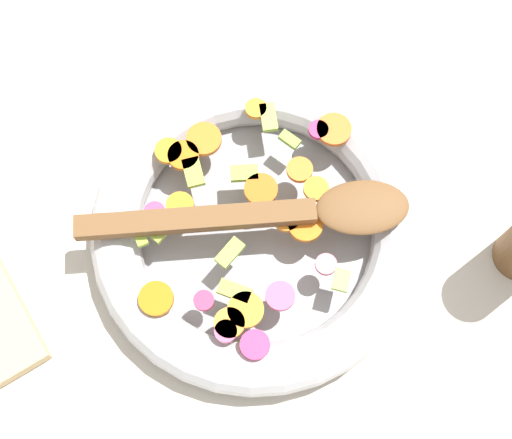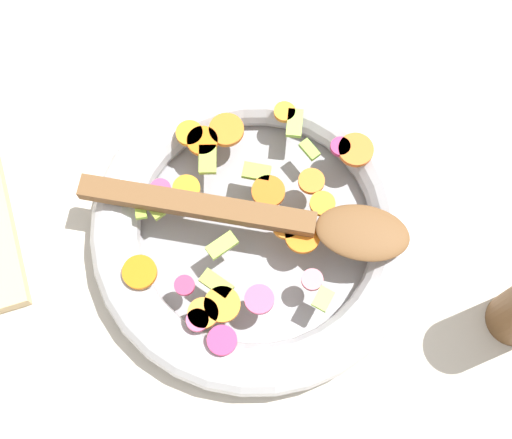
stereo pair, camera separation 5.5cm
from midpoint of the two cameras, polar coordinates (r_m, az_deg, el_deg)
name	(u,v)px [view 2 (the right image)]	position (r m, az deg, el deg)	size (l,w,h in m)	color
ground_plane	(256,235)	(0.74, 2.13, -1.50)	(4.00, 4.00, 0.00)	beige
skillet	(256,228)	(0.72, 2.20, -0.98)	(0.33, 0.33, 0.05)	gray
chopped_vegetables	(246,214)	(0.69, 1.48, 0.21)	(0.29, 0.25, 0.01)	orange
wooden_spoon	(279,219)	(0.68, 4.18, -0.23)	(0.30, 0.18, 0.01)	brown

